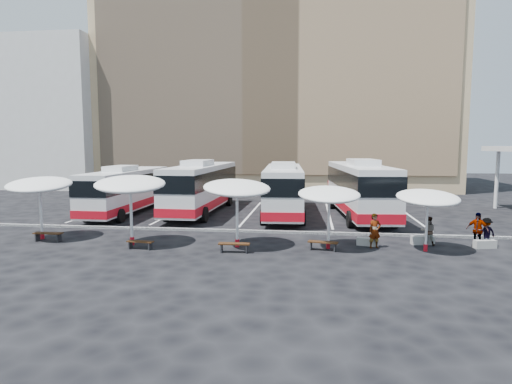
# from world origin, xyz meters

# --- Properties ---
(ground) EXTENTS (120.00, 120.00, 0.00)m
(ground) POSITION_xyz_m (0.00, 0.00, 0.00)
(ground) COLOR black
(ground) RESTS_ON ground
(sandstone_building) EXTENTS (42.00, 18.25, 29.60)m
(sandstone_building) POSITION_xyz_m (0.00, 31.87, 12.63)
(sandstone_building) COLOR tan
(sandstone_building) RESTS_ON ground
(apartment_block) EXTENTS (14.00, 14.00, 18.00)m
(apartment_block) POSITION_xyz_m (-28.00, 28.00, 9.00)
(apartment_block) COLOR silver
(apartment_block) RESTS_ON ground
(curb_divider) EXTENTS (34.00, 0.25, 0.15)m
(curb_divider) POSITION_xyz_m (0.00, 0.50, 0.07)
(curb_divider) COLOR black
(curb_divider) RESTS_ON ground
(bay_lines) EXTENTS (24.15, 12.00, 0.01)m
(bay_lines) POSITION_xyz_m (0.00, 8.00, 0.01)
(bay_lines) COLOR white
(bay_lines) RESTS_ON ground
(bus_0) EXTENTS (2.79, 11.82, 3.75)m
(bus_0) POSITION_xyz_m (-9.49, 6.43, 1.92)
(bus_0) COLOR silver
(bus_0) RESTS_ON ground
(bus_1) EXTENTS (3.28, 13.17, 4.16)m
(bus_1) POSITION_xyz_m (-3.91, 7.82, 2.13)
(bus_1) COLOR silver
(bus_1) RESTS_ON ground
(bus_2) EXTENTS (3.50, 12.88, 4.05)m
(bus_2) POSITION_xyz_m (2.53, 7.32, 2.07)
(bus_2) COLOR silver
(bus_2) RESTS_ON ground
(bus_3) EXTENTS (4.06, 13.72, 4.29)m
(bus_3) POSITION_xyz_m (8.13, 7.33, 2.19)
(bus_3) COLOR silver
(bus_3) RESTS_ON ground
(sunshade_0) EXTENTS (4.27, 4.30, 3.62)m
(sunshade_0) POSITION_xyz_m (-10.47, -2.79, 3.07)
(sunshade_0) COLOR silver
(sunshade_0) RESTS_ON ground
(sunshade_1) EXTENTS (4.59, 4.62, 3.81)m
(sunshade_1) POSITION_xyz_m (-4.81, -3.55, 3.24)
(sunshade_1) COLOR silver
(sunshade_1) RESTS_ON ground
(sunshade_2) EXTENTS (4.61, 4.63, 3.63)m
(sunshade_2) POSITION_xyz_m (0.82, -3.28, 3.08)
(sunshade_2) COLOR silver
(sunshade_2) RESTS_ON ground
(sunshade_3) EXTENTS (3.48, 3.52, 3.29)m
(sunshade_3) POSITION_xyz_m (5.51, -3.04, 2.79)
(sunshade_3) COLOR silver
(sunshade_3) RESTS_ON ground
(sunshade_4) EXTENTS (3.28, 3.31, 3.16)m
(sunshade_4) POSITION_xyz_m (10.33, -2.96, 2.69)
(sunshade_4) COLOR silver
(sunshade_4) RESTS_ON ground
(wood_bench_0) EXTENTS (1.60, 0.45, 0.49)m
(wood_bench_0) POSITION_xyz_m (-9.76, -3.32, 0.37)
(wood_bench_0) COLOR black
(wood_bench_0) RESTS_ON ground
(wood_bench_1) EXTENTS (1.41, 0.51, 0.42)m
(wood_bench_1) POSITION_xyz_m (-4.00, -4.39, 0.32)
(wood_bench_1) COLOR black
(wood_bench_1) RESTS_ON ground
(wood_bench_2) EXTENTS (1.57, 0.49, 0.48)m
(wood_bench_2) POSITION_xyz_m (0.87, -4.47, 0.37)
(wood_bench_2) COLOR black
(wood_bench_2) RESTS_ON ground
(wood_bench_3) EXTENTS (1.54, 0.65, 0.46)m
(wood_bench_3) POSITION_xyz_m (5.23, -3.47, 0.35)
(wood_bench_3) COLOR black
(wood_bench_3) RESTS_ON ground
(conc_bench_0) EXTENTS (1.17, 0.67, 0.41)m
(conc_bench_0) POSITION_xyz_m (7.61, -2.12, 0.21)
(conc_bench_0) COLOR gray
(conc_bench_0) RESTS_ON ground
(conc_bench_1) EXTENTS (1.23, 0.57, 0.45)m
(conc_bench_1) POSITION_xyz_m (10.56, -1.44, 0.22)
(conc_bench_1) COLOR gray
(conc_bench_1) RESTS_ON ground
(conc_bench_2) EXTENTS (1.16, 0.61, 0.42)m
(conc_bench_2) POSITION_xyz_m (13.54, -1.89, 0.21)
(conc_bench_2) COLOR gray
(conc_bench_2) RESTS_ON ground
(passenger_0) EXTENTS (0.76, 0.62, 1.79)m
(passenger_0) POSITION_xyz_m (7.89, -2.56, 0.90)
(passenger_0) COLOR black
(passenger_0) RESTS_ON ground
(passenger_1) EXTENTS (0.85, 0.72, 1.54)m
(passenger_1) POSITION_xyz_m (10.79, -1.62, 0.77)
(passenger_1) COLOR black
(passenger_1) RESTS_ON ground
(passenger_2) EXTENTS (1.14, 0.97, 1.83)m
(passenger_2) POSITION_xyz_m (13.18, -1.73, 0.91)
(passenger_2) COLOR black
(passenger_2) RESTS_ON ground
(passenger_3) EXTENTS (1.11, 0.82, 1.53)m
(passenger_3) POSITION_xyz_m (13.67, -1.62, 0.77)
(passenger_3) COLOR black
(passenger_3) RESTS_ON ground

